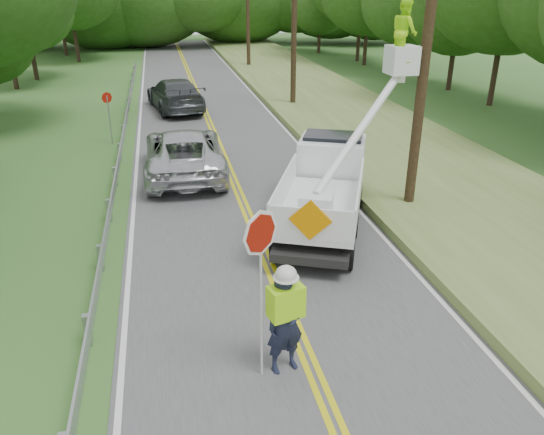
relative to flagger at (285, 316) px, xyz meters
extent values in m
cube|color=#48494B|center=(0.50, 11.48, -1.16)|extent=(7.20, 96.00, 0.02)
cube|color=#D3CB12|center=(0.40, 11.48, -1.15)|extent=(0.12, 96.00, 0.00)
cube|color=#D3CB12|center=(0.60, 11.48, -1.15)|extent=(0.12, 96.00, 0.00)
cube|color=silver|center=(-2.95, 11.48, -1.15)|extent=(0.12, 96.00, 0.00)
cube|color=silver|center=(3.95, 11.48, -1.15)|extent=(0.12, 96.00, 0.00)
cube|color=#989CA0|center=(-3.60, 1.48, -0.82)|extent=(0.12, 0.14, 0.70)
cube|color=#989CA0|center=(-3.60, 4.48, -0.82)|extent=(0.12, 0.14, 0.70)
cube|color=#989CA0|center=(-3.60, 7.48, -0.82)|extent=(0.12, 0.14, 0.70)
cube|color=#989CA0|center=(-3.60, 10.48, -0.82)|extent=(0.12, 0.14, 0.70)
cube|color=#989CA0|center=(-3.60, 13.48, -0.82)|extent=(0.12, 0.14, 0.70)
cube|color=#989CA0|center=(-3.60, 16.48, -0.82)|extent=(0.12, 0.14, 0.70)
cube|color=#989CA0|center=(-3.60, 19.48, -0.82)|extent=(0.12, 0.14, 0.70)
cube|color=#989CA0|center=(-3.60, 22.48, -0.82)|extent=(0.12, 0.14, 0.70)
cube|color=#989CA0|center=(-3.60, 25.48, -0.82)|extent=(0.12, 0.14, 0.70)
cube|color=#989CA0|center=(-3.60, 28.48, -0.82)|extent=(0.12, 0.14, 0.70)
cube|color=#989CA0|center=(-3.60, 31.48, -0.82)|extent=(0.12, 0.14, 0.70)
cube|color=#989CA0|center=(-3.60, 34.48, -0.82)|extent=(0.12, 0.14, 0.70)
cube|color=#989CA0|center=(-3.50, 12.48, -0.57)|extent=(0.05, 48.00, 0.34)
cylinder|color=black|center=(5.50, 6.48, 3.83)|extent=(0.30, 0.30, 10.00)
cylinder|color=black|center=(5.50, 21.48, 3.83)|extent=(0.30, 0.30, 10.00)
cylinder|color=black|center=(5.50, 36.48, 3.83)|extent=(0.30, 0.30, 10.00)
cube|color=#576F31|center=(7.60, 11.48, -1.02)|extent=(7.00, 96.00, 0.30)
cylinder|color=#332319|center=(-11.12, 30.66, 0.18)|extent=(0.32, 0.32, 2.71)
ellipsoid|color=#254E11|center=(-11.12, 30.66, 3.49)|extent=(6.31, 6.31, 5.56)
cylinder|color=#332319|center=(-10.50, 34.26, 0.24)|extent=(0.32, 0.32, 2.82)
ellipsoid|color=#254E11|center=(-10.50, 34.26, 3.68)|extent=(6.57, 6.57, 5.78)
cylinder|color=#332319|center=(-8.62, 43.20, 0.72)|extent=(0.32, 0.32, 3.79)
cylinder|color=#332319|center=(-10.34, 48.21, 0.63)|extent=(0.32, 0.32, 3.60)
cylinder|color=#332319|center=(16.76, 19.66, 0.83)|extent=(0.32, 0.32, 4.01)
cylinder|color=#332319|center=(16.79, 24.44, 0.39)|extent=(0.32, 0.32, 3.12)
ellipsoid|color=#254E11|center=(16.79, 24.44, 4.21)|extent=(7.29, 7.29, 6.41)
cylinder|color=#332319|center=(16.47, 30.73, 0.33)|extent=(0.32, 0.32, 3.01)
ellipsoid|color=#254E11|center=(16.47, 30.73, 4.02)|extent=(7.03, 7.03, 6.19)
cylinder|color=#332319|center=(15.43, 36.21, 0.52)|extent=(0.32, 0.32, 3.39)
cylinder|color=#332319|center=(15.75, 38.75, 0.83)|extent=(0.32, 0.32, 4.00)
cylinder|color=#332319|center=(13.99, 44.97, 0.07)|extent=(0.32, 0.32, 2.48)
ellipsoid|color=#254E11|center=(13.99, 44.97, 3.09)|extent=(5.78, 5.78, 5.09)
imported|color=#191E33|center=(0.01, 0.00, -0.16)|extent=(0.82, 0.64, 1.99)
cube|color=#95DC12|center=(0.01, 0.00, 0.29)|extent=(0.68, 0.51, 0.60)
ellipsoid|color=silver|center=(0.01, 0.00, 0.85)|extent=(0.37, 0.37, 0.30)
cylinder|color=#B7B7B7|center=(-0.44, -0.06, 0.24)|extent=(0.04, 0.04, 2.79)
cylinder|color=#8F1006|center=(-0.44, -0.06, 1.70)|extent=(0.65, 0.50, 0.80)
cylinder|color=black|center=(0.75, 4.02, -0.72)|extent=(0.59, 0.90, 0.86)
cylinder|color=black|center=(2.40, 3.31, -0.72)|extent=(0.59, 0.90, 0.86)
cylinder|color=black|center=(1.46, 5.67, -0.72)|extent=(0.59, 0.90, 0.86)
cylinder|color=black|center=(3.11, 4.96, -0.72)|extent=(0.59, 0.90, 0.86)
cylinder|color=black|center=(2.35, 7.72, -0.72)|extent=(0.59, 0.90, 0.86)
cylinder|color=black|center=(4.00, 7.01, -0.72)|extent=(0.59, 0.90, 0.86)
cube|color=black|center=(2.39, 5.56, -0.66)|extent=(4.00, 6.01, 0.22)
cube|color=white|center=(2.14, 4.98, -0.21)|extent=(3.53, 4.60, 0.20)
cube|color=white|center=(1.21, 5.38, 0.24)|extent=(1.68, 3.80, 0.81)
cube|color=white|center=(3.07, 4.58, 0.24)|extent=(1.68, 3.80, 0.81)
cube|color=white|center=(1.33, 3.11, 0.24)|extent=(1.91, 0.87, 0.81)
cube|color=white|center=(3.35, 7.78, 0.06)|extent=(2.53, 2.36, 1.61)
cube|color=black|center=(3.42, 7.94, 0.64)|extent=(2.11, 1.78, 0.67)
cube|color=white|center=(1.75, 4.08, 0.24)|extent=(1.06, 1.06, 0.72)
cube|color=white|center=(4.80, 6.48, 3.40)|extent=(0.76, 0.76, 0.76)
imported|color=#95DC12|center=(4.80, 6.48, 4.15)|extent=(0.62, 0.80, 1.65)
cube|color=orange|center=(1.31, 3.05, 0.37)|extent=(0.95, 0.44, 1.01)
imported|color=silver|center=(-1.14, 11.29, -0.32)|extent=(2.87, 6.04, 1.66)
imported|color=#3D4145|center=(-1.02, 22.14, -0.30)|extent=(3.32, 6.17, 1.70)
cylinder|color=#989CA0|center=(-4.06, 16.00, -0.12)|extent=(0.06, 0.06, 2.11)
cylinder|color=#8F1006|center=(-4.06, 16.00, 0.84)|extent=(0.42, 0.28, 0.48)
camera|label=1|loc=(-1.82, -7.55, 5.39)|focal=34.84mm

